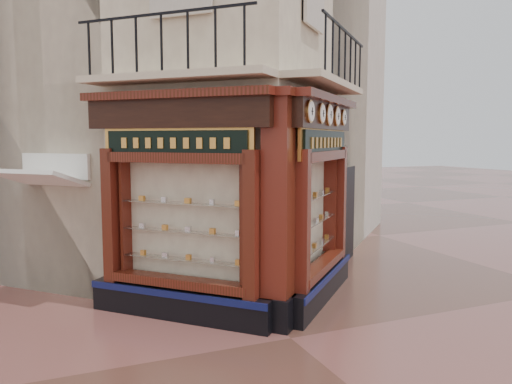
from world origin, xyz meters
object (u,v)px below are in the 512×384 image
awning (44,302)px  signboard_left (175,143)px  clock_a (310,111)px  signboard_right (325,143)px  clock_c (329,115)px  corner_pilaster (278,213)px  clock_e (344,117)px  clock_b (322,113)px  clock_d (337,116)px

awning → signboard_left: size_ratio=0.79×
clock_a → signboard_right: size_ratio=0.17×
clock_c → corner_pilaster: bearing=165.2°
clock_a → clock_e: size_ratio=1.12×
clock_e → awning: 7.09m
awning → signboard_right: bearing=-155.7°
clock_c → signboard_left: clock_c is taller
corner_pilaster → awning: size_ratio=2.39×
clock_a → clock_b: 0.72m
clock_a → clock_b: size_ratio=1.04×
clock_e → awning: bearing=123.3°
clock_c → clock_e: bearing=-0.0°
clock_d → corner_pilaster: bearing=169.2°
clock_b → signboard_right: (0.40, 0.56, -0.52)m
clock_a → clock_d: 1.90m
clock_c → clock_d: (0.44, 0.44, 0.00)m
clock_a → signboard_right: bearing=4.5°
clock_c → signboard_right: clock_c is taller
clock_a → signboard_right: clock_a is taller
corner_pilaster → clock_d: corner_pilaster is taller
awning → signboard_left: bearing=-176.4°
clock_b → awning: clock_b is taller
clock_b → clock_c: clock_c is taller
clock_c → signboard_right: size_ratio=0.18×
clock_a → awning: 6.31m
corner_pilaster → signboard_right: size_ratio=1.76×
clock_a → awning: clock_a is taller
clock_c → awning: 6.60m
clock_c → clock_d: clock_c is taller
clock_c → signboard_left: bearing=131.7°
signboard_right → clock_c: bearing=-139.4°
corner_pilaster → signboard_left: size_ratio=1.89×
signboard_right → signboard_left: bearing=135.0°
clock_a → signboard_right: (0.91, 1.07, -0.52)m
corner_pilaster → clock_e: bearing=-8.5°
clock_d → signboard_right: bearing=167.5°
awning → clock_b: bearing=-162.9°
clock_a → clock_c: clock_c is taller
clock_d → signboard_left: size_ratio=0.19×
clock_c → signboard_left: 2.96m
clock_b → awning: 6.45m
awning → signboard_left: (2.20, -1.94, 3.10)m
clock_a → clock_d: (1.34, 1.34, -0.00)m
clock_a → clock_b: bearing=0.0°
clock_b → awning: size_ratio=0.22×
clock_e → signboard_left: (-3.78, -0.70, -0.52)m
clock_d → signboard_right: clock_d is taller
clock_b → clock_d: 1.18m
corner_pilaster → clock_b: corner_pilaster is taller
awning → signboard_right: signboard_right is taller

